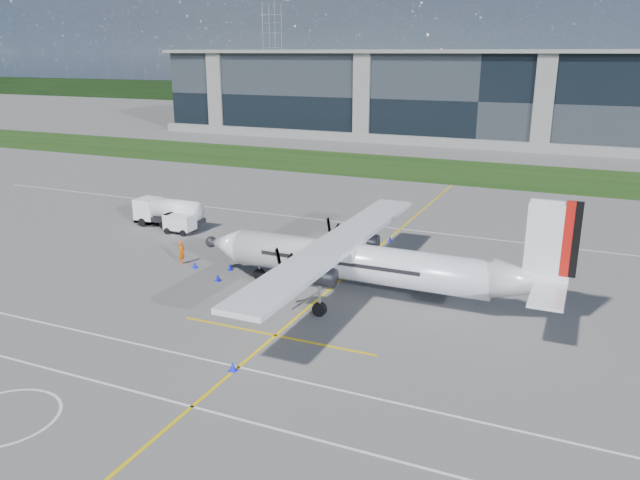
% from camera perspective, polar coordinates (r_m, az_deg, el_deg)
% --- Properties ---
extents(ground, '(400.00, 400.00, 0.00)m').
position_cam_1_polar(ground, '(77.81, 9.95, 5.29)').
color(ground, '#5A5855').
rests_on(ground, ground).
extents(grass_strip, '(400.00, 18.00, 0.04)m').
position_cam_1_polar(grass_strip, '(85.46, 11.29, 6.25)').
color(grass_strip, '#17370F').
rests_on(grass_strip, ground).
extents(terminal_building, '(120.00, 20.00, 15.00)m').
position_cam_1_polar(terminal_building, '(115.81, 15.17, 12.44)').
color(terminal_building, black).
rests_on(terminal_building, ground).
extents(tree_line, '(400.00, 6.00, 6.00)m').
position_cam_1_polar(tree_line, '(175.48, 18.30, 12.01)').
color(tree_line, black).
rests_on(tree_line, ground).
extents(pylon_west, '(9.00, 4.60, 30.00)m').
position_cam_1_polar(pylon_west, '(208.65, -4.37, 16.72)').
color(pylon_west, gray).
rests_on(pylon_west, ground).
extents(yellow_taxiway_centerline, '(0.20, 70.00, 0.01)m').
position_cam_1_polar(yellow_taxiway_centerline, '(49.07, 4.66, -1.31)').
color(yellow_taxiway_centerline, yellow).
rests_on(yellow_taxiway_centerline, ground).
extents(white_lane_line, '(90.00, 0.15, 0.01)m').
position_cam_1_polar(white_lane_line, '(31.09, -16.26, -13.24)').
color(white_lane_line, white).
rests_on(white_lane_line, ground).
extents(turboprop_aircraft, '(24.17, 25.06, 7.52)m').
position_cam_1_polar(turboprop_aircraft, '(39.23, 4.63, -0.23)').
color(turboprop_aircraft, white).
rests_on(turboprop_aircraft, ground).
extents(fuel_tanker_truck, '(6.89, 2.24, 2.58)m').
position_cam_1_polar(fuel_tanker_truck, '(58.27, -14.02, 2.48)').
color(fuel_tanker_truck, white).
rests_on(fuel_tanker_truck, ground).
extents(baggage_tug, '(2.77, 1.66, 1.66)m').
position_cam_1_polar(baggage_tug, '(55.82, -12.70, 1.46)').
color(baggage_tug, white).
rests_on(baggage_tug, ground).
extents(ground_crew_person, '(0.60, 0.83, 2.03)m').
position_cam_1_polar(ground_crew_person, '(47.58, -12.55, -0.97)').
color(ground_crew_person, '#F25907').
rests_on(ground_crew_person, ground).
extents(safety_cone_nose_stbd, '(0.36, 0.36, 0.50)m').
position_cam_1_polar(safety_cone_nose_stbd, '(45.83, -8.21, -2.43)').
color(safety_cone_nose_stbd, '#0E14F7').
rests_on(safety_cone_nose_stbd, ground).
extents(safety_cone_portwing, '(0.36, 0.36, 0.50)m').
position_cam_1_polar(safety_cone_portwing, '(31.89, -7.98, -11.37)').
color(safety_cone_portwing, '#0E14F7').
rests_on(safety_cone_portwing, ground).
extents(safety_cone_stbdwing, '(0.36, 0.36, 0.50)m').
position_cam_1_polar(safety_cone_stbdwing, '(52.48, 6.43, 0.13)').
color(safety_cone_stbdwing, '#0E14F7').
rests_on(safety_cone_stbdwing, ground).
extents(safety_cone_fwd, '(0.36, 0.36, 0.50)m').
position_cam_1_polar(safety_cone_fwd, '(46.71, -11.38, -2.22)').
color(safety_cone_fwd, '#0E14F7').
rests_on(safety_cone_fwd, ground).
extents(safety_cone_nose_port, '(0.36, 0.36, 0.50)m').
position_cam_1_polar(safety_cone_nose_port, '(43.83, -9.33, -3.39)').
color(safety_cone_nose_port, '#0E14F7').
rests_on(safety_cone_nose_port, ground).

